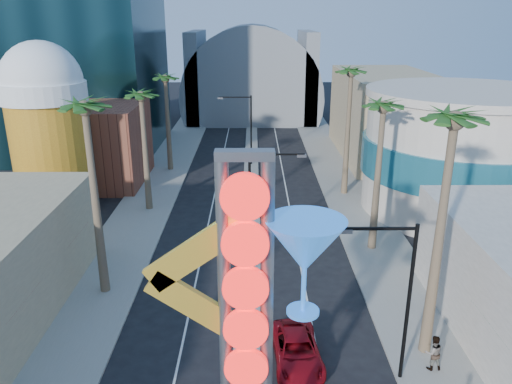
# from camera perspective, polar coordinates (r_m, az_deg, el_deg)

# --- Properties ---
(sidewalk_west) EXTENTS (5.00, 100.00, 0.15)m
(sidewalk_west) POSITION_cam_1_polar(r_m,az_deg,el_deg) (50.06, -11.53, 0.19)
(sidewalk_west) COLOR gray
(sidewalk_west) RESTS_ON ground
(sidewalk_east) EXTENTS (5.00, 100.00, 0.15)m
(sidewalk_east) POSITION_cam_1_polar(r_m,az_deg,el_deg) (49.96, 10.37, 0.23)
(sidewalk_east) COLOR gray
(sidewalk_east) RESTS_ON ground
(median) EXTENTS (1.60, 84.00, 0.15)m
(median) POSITION_cam_1_polar(r_m,az_deg,el_deg) (51.94, -0.57, 1.31)
(median) COLOR gray
(median) RESTS_ON ground
(brick_filler_west) EXTENTS (10.00, 10.00, 8.00)m
(brick_filler_west) POSITION_cam_1_polar(r_m,az_deg,el_deg) (53.39, -18.10, 5.22)
(brick_filler_west) COLOR brown
(brick_filler_west) RESTS_ON ground
(filler_east) EXTENTS (10.00, 20.00, 10.00)m
(filler_east) POSITION_cam_1_polar(r_m,az_deg,el_deg) (62.42, 14.47, 8.48)
(filler_east) COLOR tan
(filler_east) RESTS_ON ground
(beer_mug) EXTENTS (7.00, 7.00, 14.50)m
(beer_mug) POSITION_cam_1_polar(r_m,az_deg,el_deg) (45.59, -22.74, 7.32)
(beer_mug) COLOR #B76818
(beer_mug) RESTS_ON ground
(turquoise_building) EXTENTS (16.60, 16.60, 10.60)m
(turquoise_building) POSITION_cam_1_polar(r_m,az_deg,el_deg) (46.32, 22.29, 4.23)
(turquoise_building) COLOR #BDB1A0
(turquoise_building) RESTS_ON ground
(canopy) EXTENTS (22.00, 16.00, 22.00)m
(canopy) POSITION_cam_1_polar(r_m,az_deg,el_deg) (84.20, -0.48, 11.34)
(canopy) COLOR slate
(canopy) RESTS_ON ground
(neon_sign) EXTENTS (6.53, 2.60, 12.55)m
(neon_sign) POSITION_cam_1_polar(r_m,az_deg,el_deg) (16.91, 1.66, -12.67)
(neon_sign) COLOR gray
(neon_sign) RESTS_ON ground
(streetlight_0) EXTENTS (3.79, 0.25, 8.00)m
(streetlight_0) POSITION_cam_1_polar(r_m,az_deg,el_deg) (33.36, 0.21, -0.52)
(streetlight_0) COLOR black
(streetlight_0) RESTS_ON ground
(streetlight_1) EXTENTS (3.79, 0.25, 8.00)m
(streetlight_1) POSITION_cam_1_polar(r_m,az_deg,el_deg) (56.51, -1.12, 7.85)
(streetlight_1) COLOR black
(streetlight_1) RESTS_ON ground
(streetlight_2) EXTENTS (3.45, 0.25, 8.00)m
(streetlight_2) POSITION_cam_1_polar(r_m,az_deg,el_deg) (23.40, 16.06, -10.71)
(streetlight_2) COLOR black
(streetlight_2) RESTS_ON ground
(palm_1) EXTENTS (2.40, 2.40, 12.70)m
(palm_1) POSITION_cam_1_polar(r_m,az_deg,el_deg) (29.38, -18.85, 7.72)
(palm_1) COLOR brown
(palm_1) RESTS_ON ground
(palm_2) EXTENTS (2.40, 2.40, 11.20)m
(palm_2) POSITION_cam_1_polar(r_m,az_deg,el_deg) (42.91, -12.96, 9.88)
(palm_2) COLOR brown
(palm_2) RESTS_ON ground
(palm_3) EXTENTS (2.40, 2.40, 11.20)m
(palm_3) POSITION_cam_1_polar(r_m,az_deg,el_deg) (54.56, -10.30, 12.03)
(palm_3) COLOR brown
(palm_3) RESTS_ON ground
(palm_5) EXTENTS (2.40, 2.40, 13.20)m
(palm_5) POSITION_cam_1_polar(r_m,az_deg,el_deg) (23.60, 21.55, 5.82)
(palm_5) COLOR brown
(palm_5) RESTS_ON ground
(palm_6) EXTENTS (2.40, 2.40, 11.70)m
(palm_6) POSITION_cam_1_polar(r_m,az_deg,el_deg) (35.05, 14.30, 8.44)
(palm_6) COLOR brown
(palm_6) RESTS_ON ground
(palm_7) EXTENTS (2.40, 2.40, 12.70)m
(palm_7) POSITION_cam_1_polar(r_m,az_deg,el_deg) (46.50, 10.79, 12.42)
(palm_7) COLOR brown
(palm_7) RESTS_ON ground
(red_pickup) EXTENTS (2.60, 5.05, 1.36)m
(red_pickup) POSITION_cam_1_polar(r_m,az_deg,el_deg) (25.94, 4.68, -17.60)
(red_pickup) COLOR #9D0C15
(red_pickup) RESTS_ON ground
(pedestrian_b) EXTENTS (0.93, 0.75, 1.81)m
(pedestrian_b) POSITION_cam_1_polar(r_m,az_deg,el_deg) (26.52, 19.61, -16.91)
(pedestrian_b) COLOR gray
(pedestrian_b) RESTS_ON sidewalk_east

